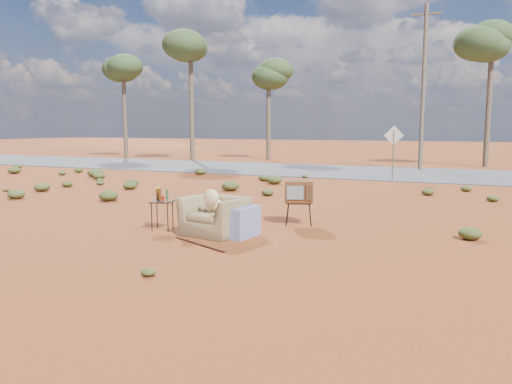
% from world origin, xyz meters
% --- Properties ---
extents(ground, '(140.00, 140.00, 0.00)m').
position_xyz_m(ground, '(0.00, 0.00, 0.00)').
color(ground, brown).
rests_on(ground, ground).
extents(highway, '(140.00, 7.00, 0.04)m').
position_xyz_m(highway, '(0.00, 15.00, 0.02)').
color(highway, '#565659').
rests_on(highway, ground).
extents(dirt_mound, '(26.00, 18.00, 2.00)m').
position_xyz_m(dirt_mound, '(-30.00, 34.00, 0.00)').
color(dirt_mound, '#9B4925').
rests_on(dirt_mound, ground).
extents(armchair, '(1.47, 0.92, 1.01)m').
position_xyz_m(armchair, '(-0.08, 0.24, 0.47)').
color(armchair, olive).
rests_on(armchair, ground).
extents(tv_unit, '(0.72, 0.65, 0.97)m').
position_xyz_m(tv_unit, '(1.01, 1.89, 0.72)').
color(tv_unit, black).
rests_on(tv_unit, ground).
extents(side_table, '(0.53, 0.53, 0.88)m').
position_xyz_m(side_table, '(-1.44, 0.20, 0.64)').
color(side_table, '#351E13').
rests_on(side_table, ground).
extents(rusty_bar, '(1.39, 0.67, 0.04)m').
position_xyz_m(rusty_bar, '(-0.00, -0.70, 0.02)').
color(rusty_bar, '#4F2515').
rests_on(rusty_bar, ground).
extents(road_sign, '(0.78, 0.06, 2.19)m').
position_xyz_m(road_sign, '(1.50, 12.00, 1.50)').
color(road_sign, brown).
rests_on(road_sign, ground).
extents(eucalyptus_far_left, '(3.20, 3.20, 7.10)m').
position_xyz_m(eucalyptus_far_left, '(-18.00, 20.00, 5.94)').
color(eucalyptus_far_left, brown).
rests_on(eucalyptus_far_left, ground).
extents(eucalyptus_left, '(3.20, 3.20, 8.10)m').
position_xyz_m(eucalyptus_left, '(-12.00, 19.00, 6.92)').
color(eucalyptus_left, brown).
rests_on(eucalyptus_left, ground).
extents(eucalyptus_near_left, '(3.20, 3.20, 6.60)m').
position_xyz_m(eucalyptus_near_left, '(-8.00, 22.00, 5.45)').
color(eucalyptus_near_left, brown).
rests_on(eucalyptus_near_left, ground).
extents(eucalyptus_center, '(3.20, 3.20, 7.60)m').
position_xyz_m(eucalyptus_center, '(5.00, 21.00, 6.43)').
color(eucalyptus_center, brown).
rests_on(eucalyptus_center, ground).
extents(utility_pole_center, '(1.40, 0.20, 8.00)m').
position_xyz_m(utility_pole_center, '(2.00, 17.50, 4.15)').
color(utility_pole_center, brown).
rests_on(utility_pole_center, ground).
extents(scrub_patch, '(17.49, 8.07, 0.33)m').
position_xyz_m(scrub_patch, '(-0.82, 4.41, 0.14)').
color(scrub_patch, '#4D5525').
rests_on(scrub_patch, ground).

